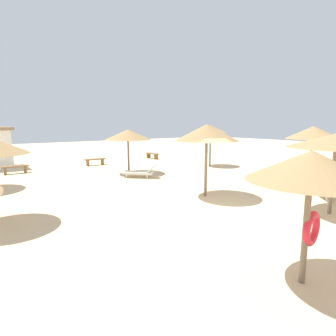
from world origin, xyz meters
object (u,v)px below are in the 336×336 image
(lounger_4, at_px, (325,190))
(bench_1, at_px, (15,168))
(parasol_2, at_px, (313,133))
(bench_2, at_px, (152,155))
(parasol_9, at_px, (211,129))
(lounger_0, at_px, (140,172))
(parasol_5, at_px, (207,133))
(parasol_4, at_px, (336,141))
(bench_0, at_px, (95,161))
(parasol_0, at_px, (128,135))
(parasol_7, at_px, (311,168))
(lounger_2, at_px, (332,176))

(lounger_4, bearing_deg, bench_1, 124.69)
(parasol_2, xyz_separation_m, lounger_4, (-2.29, -1.83, -2.27))
(bench_2, bearing_deg, bench_1, -174.00)
(parasol_9, height_order, lounger_4, parasol_9)
(lounger_0, bearing_deg, parasol_5, -88.32)
(parasol_4, bearing_deg, bench_2, 78.55)
(bench_2, bearing_deg, lounger_4, -94.38)
(bench_0, bearing_deg, parasol_5, -87.88)
(parasol_9, bearing_deg, parasol_5, -135.96)
(parasol_5, relative_size, parasol_9, 1.04)
(parasol_4, distance_m, bench_2, 16.62)
(parasol_5, xyz_separation_m, bench_1, (-5.69, 10.80, -2.33))
(bench_1, xyz_separation_m, bench_2, (10.77, 1.13, 0.00))
(parasol_4, bearing_deg, lounger_4, 27.91)
(bench_0, distance_m, bench_1, 5.29)
(parasol_0, xyz_separation_m, parasol_5, (-0.01, -6.80, 0.31))
(parasol_9, bearing_deg, parasol_7, -127.90)
(parasol_2, relative_size, parasol_9, 1.00)
(parasol_2, relative_size, bench_0, 1.93)
(parasol_4, distance_m, parasol_5, 4.59)
(parasol_4, distance_m, parasol_7, 5.09)
(lounger_0, bearing_deg, bench_2, 52.36)
(parasol_0, xyz_separation_m, bench_1, (-5.69, 4.00, -2.03))
(parasol_2, bearing_deg, bench_2, 94.95)
(parasol_0, distance_m, lounger_2, 11.55)
(lounger_2, relative_size, bench_0, 1.19)
(parasol_0, xyz_separation_m, bench_0, (-0.42, 4.39, -2.03))
(parasol_4, distance_m, lounger_2, 6.50)
(parasol_5, xyz_separation_m, parasol_9, (6.22, 6.01, -0.04))
(lounger_4, bearing_deg, parasol_2, 38.67)
(parasol_0, xyz_separation_m, bench_2, (5.07, 5.13, -2.03))
(parasol_7, relative_size, lounger_0, 1.45)
(parasol_2, distance_m, parasol_7, 10.31)
(lounger_2, bearing_deg, bench_1, 136.14)
(lounger_4, height_order, bench_2, lounger_4)
(bench_0, distance_m, bench_2, 5.54)
(parasol_5, xyz_separation_m, bench_0, (-0.41, 11.19, -2.33))
(parasol_0, relative_size, bench_1, 1.87)
(lounger_2, relative_size, lounger_4, 1.01)
(lounger_2, distance_m, lounger_4, 3.73)
(parasol_7, bearing_deg, bench_0, 81.34)
(parasol_0, bearing_deg, lounger_4, -68.37)
(lounger_2, bearing_deg, parasol_7, -158.90)
(parasol_9, xyz_separation_m, lounger_0, (-6.37, -0.86, -2.32))
(parasol_0, relative_size, parasol_4, 0.91)
(parasol_2, relative_size, parasol_5, 0.96)
(lounger_2, distance_m, bench_1, 18.20)
(parasol_4, relative_size, lounger_4, 1.72)
(parasol_0, distance_m, lounger_4, 10.84)
(lounger_2, xyz_separation_m, bench_2, (-2.35, 13.74, 0.03))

